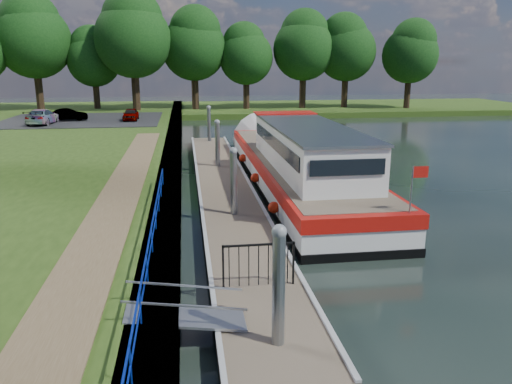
{
  "coord_description": "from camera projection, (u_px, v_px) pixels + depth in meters",
  "views": [
    {
      "loc": [
        -1.72,
        -9.41,
        5.97
      ],
      "look_at": [
        0.74,
        7.82,
        1.4
      ],
      "focal_mm": 35.0,
      "sensor_mm": 36.0,
      "label": 1
    }
  ],
  "objects": [
    {
      "name": "ground",
      "position": [
        273.0,
        347.0,
        10.76
      ],
      "size": [
        160.0,
        160.0,
        0.0
      ],
      "primitive_type": "plane",
      "color": "black",
      "rests_on": "ground"
    },
    {
      "name": "bank_edge",
      "position": [
        170.0,
        178.0,
        24.68
      ],
      "size": [
        1.1,
        90.0,
        0.78
      ],
      "primitive_type": "cube",
      "color": "#473D2D",
      "rests_on": "ground"
    },
    {
      "name": "far_bank",
      "position": [
        295.0,
        108.0,
        62.12
      ],
      "size": [
        60.0,
        18.0,
        0.6
      ],
      "primitive_type": "cube",
      "color": "#274112",
      "rests_on": "ground"
    },
    {
      "name": "footpath",
      "position": [
        112.0,
        212.0,
        17.62
      ],
      "size": [
        1.6,
        40.0,
        0.05
      ],
      "primitive_type": "cube",
      "color": "brown",
      "rests_on": "riverbank"
    },
    {
      "name": "carpark",
      "position": [
        82.0,
        120.0,
        45.44
      ],
      "size": [
        14.0,
        12.0,
        0.06
      ],
      "primitive_type": "cube",
      "color": "black",
      "rests_on": "riverbank"
    },
    {
      "name": "blue_fence",
      "position": [
        149.0,
        247.0,
        12.92
      ],
      "size": [
        0.04,
        18.04,
        0.72
      ],
      "color": "#0C2DBF",
      "rests_on": "riverbank"
    },
    {
      "name": "pontoon",
      "position": [
        225.0,
        190.0,
        23.16
      ],
      "size": [
        2.5,
        30.0,
        0.56
      ],
      "color": "brown",
      "rests_on": "ground"
    },
    {
      "name": "mooring_piles",
      "position": [
        224.0,
        167.0,
        22.88
      ],
      "size": [
        0.3,
        27.3,
        3.55
      ],
      "color": "gray",
      "rests_on": "ground"
    },
    {
      "name": "gangway",
      "position": [
        186.0,
        315.0,
        10.83
      ],
      "size": [
        2.58,
        1.0,
        0.92
      ],
      "color": "#A5A8AD",
      "rests_on": "ground"
    },
    {
      "name": "gate_panel",
      "position": [
        259.0,
        259.0,
        12.58
      ],
      "size": [
        1.85,
        0.05,
        1.15
      ],
      "color": "black",
      "rests_on": "ground"
    },
    {
      "name": "barge",
      "position": [
        293.0,
        162.0,
        25.06
      ],
      "size": [
        4.36,
        21.15,
        4.78
      ],
      "color": "black",
      "rests_on": "ground"
    },
    {
      "name": "horizon_trees",
      "position": [
        183.0,
        43.0,
        55.14
      ],
      "size": [
        54.38,
        10.03,
        12.87
      ],
      "color": "#332316",
      "rests_on": "ground"
    },
    {
      "name": "car_a",
      "position": [
        131.0,
        114.0,
        44.74
      ],
      "size": [
        1.28,
        3.14,
        1.07
      ],
      "primitive_type": "imported",
      "rotation": [
        0.0,
        0.0,
        -0.01
      ],
      "color": "#999999",
      "rests_on": "carpark"
    },
    {
      "name": "car_b",
      "position": [
        68.0,
        115.0,
        44.31
      ],
      "size": [
        3.39,
        1.6,
        1.07
      ],
      "primitive_type": "imported",
      "rotation": [
        0.0,
        0.0,
        1.72
      ],
      "color": "#999999",
      "rests_on": "carpark"
    },
    {
      "name": "car_c",
      "position": [
        42.0,
        117.0,
        41.96
      ],
      "size": [
        2.1,
        4.5,
        1.27
      ],
      "primitive_type": "imported",
      "rotation": [
        0.0,
        0.0,
        3.07
      ],
      "color": "#999999",
      "rests_on": "carpark"
    }
  ]
}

